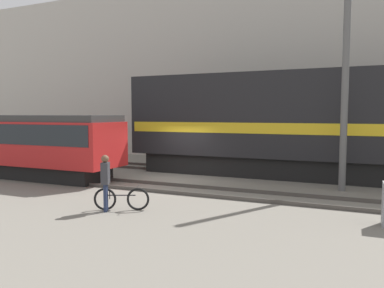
{
  "coord_description": "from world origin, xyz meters",
  "views": [
    {
      "loc": [
        7.71,
        -15.32,
        3.05
      ],
      "look_at": [
        1.47,
        -0.99,
        1.8
      ],
      "focal_mm": 35.0,
      "sensor_mm": 36.0,
      "label": 1
    }
  ],
  "objects_px": {
    "freight_locomotive": "(315,123)",
    "person": "(105,177)",
    "streetcar": "(17,141)",
    "bicycle": "(122,199)",
    "utility_pole_left": "(345,74)"
  },
  "relations": [
    {
      "from": "freight_locomotive",
      "to": "person",
      "type": "xyz_separation_m",
      "value": [
        -5.37,
        -8.9,
        -1.53
      ]
    },
    {
      "from": "streetcar",
      "to": "bicycle",
      "type": "relative_size",
      "value": 6.76
    },
    {
      "from": "bicycle",
      "to": "utility_pole_left",
      "type": "bearing_deg",
      "value": 43.77
    },
    {
      "from": "freight_locomotive",
      "to": "bicycle",
      "type": "relative_size",
      "value": 10.89
    },
    {
      "from": "freight_locomotive",
      "to": "streetcar",
      "type": "xyz_separation_m",
      "value": [
        -13.45,
        -5.07,
        -0.91
      ]
    },
    {
      "from": "freight_locomotive",
      "to": "streetcar",
      "type": "height_order",
      "value": "freight_locomotive"
    },
    {
      "from": "bicycle",
      "to": "person",
      "type": "xyz_separation_m",
      "value": [
        -0.37,
        -0.31,
        0.73
      ]
    },
    {
      "from": "freight_locomotive",
      "to": "utility_pole_left",
      "type": "relative_size",
      "value": 1.95
    },
    {
      "from": "freight_locomotive",
      "to": "person",
      "type": "bearing_deg",
      "value": -121.08
    },
    {
      "from": "bicycle",
      "to": "freight_locomotive",
      "type": "bearing_deg",
      "value": 59.84
    },
    {
      "from": "streetcar",
      "to": "bicycle",
      "type": "xyz_separation_m",
      "value": [
        8.46,
        -3.52,
        -1.35
      ]
    },
    {
      "from": "bicycle",
      "to": "person",
      "type": "bearing_deg",
      "value": -140.19
    },
    {
      "from": "person",
      "to": "utility_pole_left",
      "type": "xyz_separation_m",
      "value": [
        6.69,
        6.36,
        3.53
      ]
    },
    {
      "from": "bicycle",
      "to": "streetcar",
      "type": "bearing_deg",
      "value": 157.42
    },
    {
      "from": "streetcar",
      "to": "utility_pole_left",
      "type": "bearing_deg",
      "value": 9.74
    }
  ]
}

